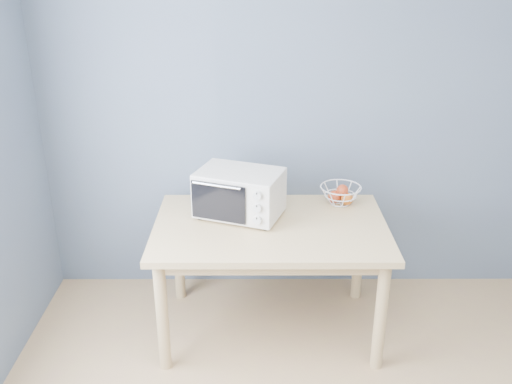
{
  "coord_description": "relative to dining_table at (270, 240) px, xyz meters",
  "views": [
    {
      "loc": [
        -0.57,
        -1.41,
        2.27
      ],
      "look_at": [
        -0.56,
        1.73,
        0.93
      ],
      "focal_mm": 40.0,
      "sensor_mm": 36.0,
      "label": 1
    }
  ],
  "objects": [
    {
      "name": "fruit_basket",
      "position": [
        0.46,
        0.31,
        0.17
      ],
      "size": [
        0.28,
        0.28,
        0.13
      ],
      "rotation": [
        0.0,
        0.0,
        0.07
      ],
      "color": "white",
      "rests_on": "dining_table"
    },
    {
      "name": "room",
      "position": [
        0.47,
        -1.65,
        0.65
      ],
      "size": [
        4.01,
        4.51,
        2.61
      ],
      "color": "#A17A59",
      "rests_on": "ground"
    },
    {
      "name": "toaster_oven",
      "position": [
        -0.21,
        0.13,
        0.26
      ],
      "size": [
        0.59,
        0.49,
        0.3
      ],
      "rotation": [
        0.0,
        0.0,
        -0.35
      ],
      "color": "beige",
      "rests_on": "dining_table"
    },
    {
      "name": "dining_table",
      "position": [
        0.0,
        0.0,
        0.0
      ],
      "size": [
        1.4,
        0.9,
        0.75
      ],
      "color": "tan",
      "rests_on": "ground"
    }
  ]
}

